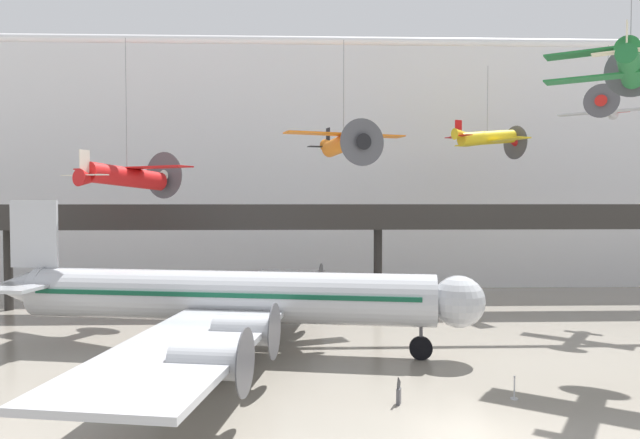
{
  "coord_description": "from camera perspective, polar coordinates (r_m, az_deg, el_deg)",
  "views": [
    {
      "loc": [
        -6.39,
        -21.44,
        9.08
      ],
      "look_at": [
        -5.3,
        11.32,
        7.89
      ],
      "focal_mm": 32.0,
      "sensor_mm": 36.0,
      "label": 1
    }
  ],
  "objects": [
    {
      "name": "ground_plane",
      "position": [
        24.15,
        14.48,
        -20.07
      ],
      "size": [
        260.0,
        260.0,
        0.0
      ],
      "primitive_type": "plane",
      "color": "gray"
    },
    {
      "name": "stanchion_barrier",
      "position": [
        28.36,
        18.86,
        -16.01
      ],
      "size": [
        0.36,
        0.36,
        1.08
      ],
      "color": "#B2B5BA",
      "rests_on": "ground"
    },
    {
      "name": "suspended_plane_orange_highwing",
      "position": [
        41.09,
        2.37,
        7.72
      ],
      "size": [
        8.84,
        7.48,
        9.11
      ],
      "rotation": [
        0.0,
        0.0,
        5.02
      ],
      "color": "orange"
    },
    {
      "name": "suspended_plane_silver_racer",
      "position": [
        48.09,
        26.79,
        9.87
      ],
      "size": [
        6.01,
        5.61,
        5.63
      ],
      "rotation": [
        0.0,
        0.0,
        4.06
      ],
      "color": "silver"
    },
    {
      "name": "suspended_plane_yellow_lowwing",
      "position": [
        51.31,
        16.37,
        7.81
      ],
      "size": [
        7.04,
        8.18,
        7.87
      ],
      "rotation": [
        0.0,
        0.0,
        0.37
      ],
      "color": "yellow"
    },
    {
      "name": "mezzanine_walkway",
      "position": [
        46.53,
        5.98,
        -0.45
      ],
      "size": [
        110.0,
        3.2,
        8.65
      ],
      "color": "#2D2B28",
      "rests_on": "ground"
    },
    {
      "name": "hangar_back_wall",
      "position": [
        59.24,
        4.3,
        5.53
      ],
      "size": [
        140.0,
        3.0,
        25.29
      ],
      "color": "white",
      "rests_on": "ground"
    },
    {
      "name": "info_sign_pedestal",
      "position": [
        26.53,
        7.88,
        -16.9
      ],
      "size": [
        0.3,
        0.74,
        1.24
      ],
      "rotation": [
        0.0,
        0.0,
        -0.35
      ],
      "color": "#4C4C51",
      "rests_on": "ground"
    },
    {
      "name": "suspended_plane_red_highwing",
      "position": [
        42.15,
        -18.75,
        4.13
      ],
      "size": [
        9.42,
        8.43,
        11.14
      ],
      "rotation": [
        0.0,
        0.0,
        1.06
      ],
      "color": "red"
    },
    {
      "name": "ceiling_truss_beam",
      "position": [
        44.44,
        6.73,
        17.29
      ],
      "size": [
        120.0,
        0.6,
        0.6
      ],
      "color": "silver"
    },
    {
      "name": "airliner_silver_main",
      "position": [
        34.32,
        -9.38,
        -7.69
      ],
      "size": [
        29.99,
        34.37,
        9.0
      ],
      "rotation": [
        0.0,
        0.0,
        -0.17
      ],
      "color": "#B7BABF",
      "rests_on": "ground"
    },
    {
      "name": "suspended_plane_green_biplane",
      "position": [
        35.21,
        28.61,
        13.54
      ],
      "size": [
        7.95,
        7.26,
        5.51
      ],
      "rotation": [
        0.0,
        0.0,
        0.99
      ],
      "color": "#1E6B33"
    }
  ]
}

